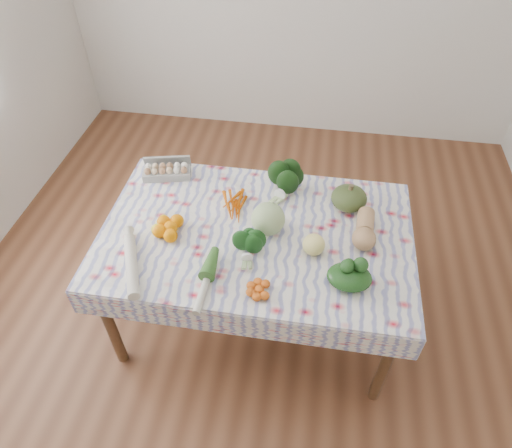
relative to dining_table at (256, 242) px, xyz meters
name	(u,v)px	position (x,y,z in m)	size (l,w,h in m)	color
ground	(256,313)	(0.00, 0.00, -0.68)	(4.50, 4.50, 0.00)	brown
dining_table	(256,242)	(0.00, 0.00, 0.00)	(1.60, 1.00, 0.75)	brown
tablecloth	(256,232)	(0.00, 0.00, 0.08)	(1.66, 1.06, 0.01)	white
egg_carton	(167,172)	(-0.60, 0.37, 0.12)	(0.28, 0.11, 0.08)	#9D9D98
carrot_bunch	(233,206)	(-0.16, 0.16, 0.10)	(0.19, 0.17, 0.03)	#D05706
kale_bunch	(285,184)	(0.11, 0.32, 0.16)	(0.18, 0.16, 0.16)	#143410
kabocha_squash	(349,198)	(0.48, 0.28, 0.15)	(0.20, 0.20, 0.13)	#3C4C22
cabbage	(268,219)	(0.06, 0.02, 0.17)	(0.18, 0.18, 0.18)	#9FBC7A
butternut_squash	(365,228)	(0.57, 0.05, 0.15)	(0.12, 0.27, 0.12)	tan
orange_cluster	(170,227)	(-0.45, -0.08, 0.12)	(0.23, 0.23, 0.08)	orange
broccoli	(247,249)	(-0.02, -0.17, 0.14)	(0.14, 0.14, 0.11)	#164816
mandarin_cluster	(259,289)	(0.08, -0.39, 0.11)	(0.15, 0.15, 0.05)	#DA5E16
grapefruit	(314,245)	(0.31, -0.10, 0.14)	(0.11, 0.11, 0.11)	#F4E67C
spinach_bag	(349,277)	(0.49, -0.27, 0.13)	(0.21, 0.17, 0.09)	#163713
daikon	(132,265)	(-0.56, -0.35, 0.11)	(0.06, 0.06, 0.41)	beige
leek	(206,281)	(-0.18, -0.39, 0.10)	(0.04, 0.04, 0.37)	beige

